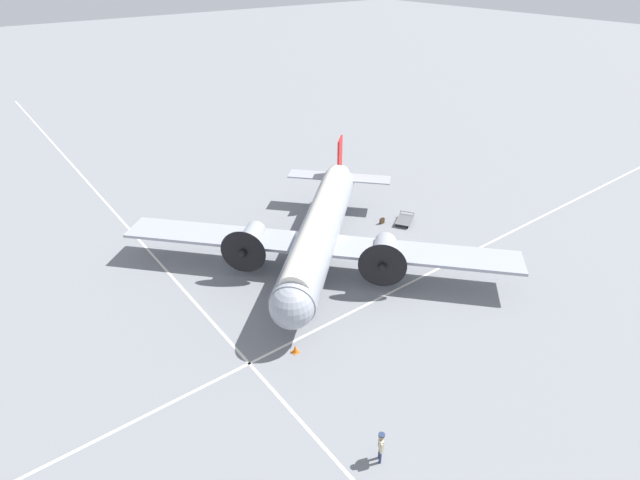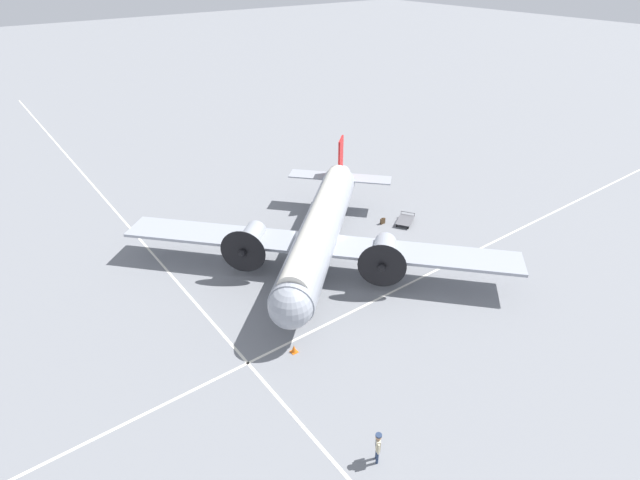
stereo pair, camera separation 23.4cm
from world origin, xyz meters
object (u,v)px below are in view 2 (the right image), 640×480
suitcase_near_door (383,221)px  baggage_cart (405,220)px  crew_foreground (378,445)px  airliner_main (319,232)px  traffic_cone (294,349)px

suitcase_near_door → baggage_cart: bearing=145.3°
suitcase_near_door → crew_foreground: bearing=46.2°
crew_foreground → baggage_cart: crew_foreground is taller
airliner_main → baggage_cart: bearing=141.9°
suitcase_near_door → traffic_cone: 15.89m
crew_foreground → traffic_cone: 7.69m
suitcase_near_door → baggage_cart: (-1.46, 1.01, 0.05)m
airliner_main → baggage_cart: airliner_main is taller
airliner_main → crew_foreground: airliner_main is taller
baggage_cart → traffic_cone: baggage_cart is taller
suitcase_near_door → traffic_cone: (13.83, 7.82, -0.01)m
baggage_cart → crew_foreground: bearing=10.1°
baggage_cart → suitcase_near_door: bearing=-66.2°
airliner_main → traffic_cone: size_ratio=44.47×
traffic_cone → suitcase_near_door: bearing=-150.5°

